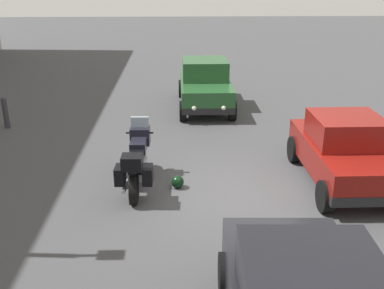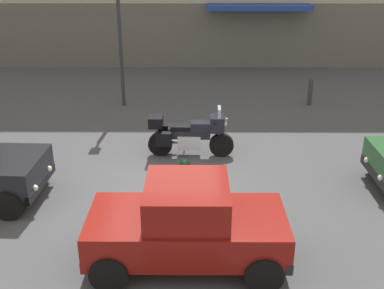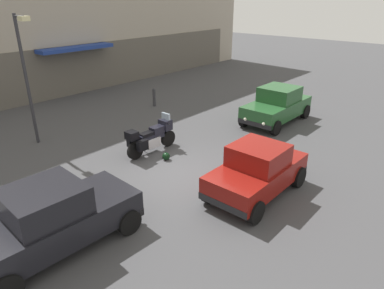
{
  "view_description": "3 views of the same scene",
  "coord_description": "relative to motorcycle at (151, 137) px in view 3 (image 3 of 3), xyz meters",
  "views": [
    {
      "loc": [
        -8.44,
        1.27,
        4.45
      ],
      "look_at": [
        0.83,
        0.93,
        0.87
      ],
      "focal_mm": 42.3,
      "sensor_mm": 36.0,
      "label": 1
    },
    {
      "loc": [
        0.72,
        -9.21,
        5.24
      ],
      "look_at": [
        0.66,
        0.96,
        0.82
      ],
      "focal_mm": 43.78,
      "sensor_mm": 36.0,
      "label": 2
    },
    {
      "loc": [
        -7.37,
        -6.8,
        5.46
      ],
      "look_at": [
        0.76,
        0.27,
        0.79
      ],
      "focal_mm": 32.43,
      "sensor_mm": 36.0,
      "label": 3
    }
  ],
  "objects": [
    {
      "name": "helmet",
      "position": [
        -0.1,
        -0.87,
        -0.48
      ],
      "size": [
        0.28,
        0.28,
        0.28
      ],
      "primitive_type": "sphere",
      "color": "black",
      "rests_on": "ground"
    },
    {
      "name": "car_compact_side",
      "position": [
        0.02,
        -4.5,
        0.15
      ],
      "size": [
        3.48,
        1.71,
        1.56
      ],
      "rotation": [
        0.0,
        0.0,
        -0.0
      ],
      "color": "maroon",
      "rests_on": "ground"
    },
    {
      "name": "streetlamp_curbside",
      "position": [
        -2.33,
        4.04,
        2.34
      ],
      "size": [
        0.28,
        0.94,
        4.87
      ],
      "color": "#2D2D33",
      "rests_on": "ground"
    },
    {
      "name": "car_hatchback_near",
      "position": [
        6.13,
        -1.85,
        0.19
      ],
      "size": [
        3.88,
        1.78,
        1.64
      ],
      "rotation": [
        0.0,
        0.0,
        3.14
      ],
      "color": "#235128",
      "rests_on": "ground"
    },
    {
      "name": "motorcycle",
      "position": [
        0.0,
        0.0,
        0.0
      ],
      "size": [
        2.26,
        0.77,
        1.36
      ],
      "rotation": [
        0.0,
        0.0,
        -0.03
      ],
      "color": "black",
      "rests_on": "ground"
    },
    {
      "name": "car_wagon_end",
      "position": [
        -5.09,
        -2.28,
        0.19
      ],
      "size": [
        3.93,
        1.92,
        1.64
      ],
      "rotation": [
        0.0,
        0.0,
        -0.04
      ],
      "color": "black",
      "rests_on": "ground"
    },
    {
      "name": "bollard_curbside",
      "position": [
        4.15,
        4.26,
        -0.11
      ],
      "size": [
        0.16,
        0.16,
        0.96
      ],
      "color": "#333338",
      "rests_on": "ground"
    },
    {
      "name": "ground_plane",
      "position": [
        -0.57,
        -2.13,
        -0.62
      ],
      "size": [
        80.0,
        80.0,
        0.0
      ],
      "primitive_type": "plane",
      "color": "#424244"
    }
  ]
}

